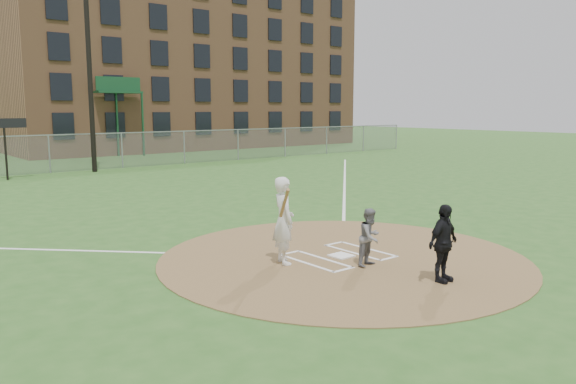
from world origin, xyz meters
TOP-DOWN VIEW (x-y plane):
  - ground at (0.00, 0.00)m, footprint 140.00×140.00m
  - dirt_circle at (0.00, 0.00)m, footprint 8.40×8.40m
  - home_plate at (0.01, 0.07)m, footprint 0.48×0.48m
  - foul_line_first at (9.00, 9.00)m, footprint 17.04×17.04m
  - catcher at (-0.03, -0.86)m, footprint 0.70×0.60m
  - umpire at (0.22, -2.54)m, footprint 0.93×0.45m
  - batters_boxes at (0.00, 0.15)m, footprint 2.08×1.88m
  - batter_at_plate at (-1.37, 0.46)m, footprint 0.78×1.10m
  - outfield_fence at (0.00, 22.00)m, footprint 56.08×0.08m
  - brick_warehouse at (16.00, 37.96)m, footprint 30.00×17.17m
  - light_pole at (2.00, 21.00)m, footprint 1.20×0.30m
  - scoreboard_sign at (-2.50, 20.20)m, footprint 2.00×0.10m

SIDE VIEW (x-z plane):
  - ground at x=0.00m, z-range 0.00..0.00m
  - foul_line_first at x=9.00m, z-range 0.00..0.01m
  - dirt_circle at x=0.00m, z-range 0.00..0.02m
  - batters_boxes at x=0.00m, z-range 0.02..0.03m
  - home_plate at x=0.01m, z-range 0.02..0.05m
  - catcher at x=-0.03m, z-range 0.02..1.28m
  - umpire at x=0.22m, z-range 0.02..1.57m
  - batter_at_plate at x=-1.37m, z-range 0.02..1.94m
  - outfield_fence at x=0.00m, z-range 0.00..2.03m
  - scoreboard_sign at x=-2.50m, z-range 0.92..3.85m
  - light_pole at x=2.00m, z-range 0.50..12.72m
  - brick_warehouse at x=16.00m, z-range 0.00..15.00m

